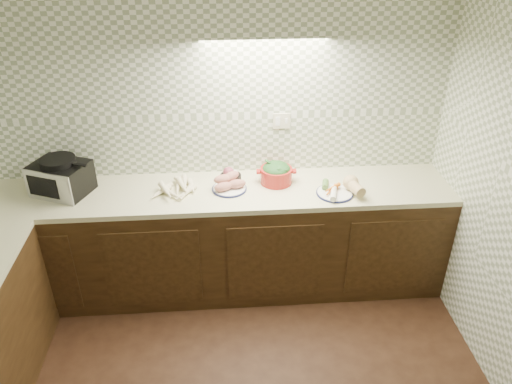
{
  "coord_description": "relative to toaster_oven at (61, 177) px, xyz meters",
  "views": [
    {
      "loc": [
        0.09,
        -1.71,
        2.77
      ],
      "look_at": [
        0.31,
        1.25,
        1.02
      ],
      "focal_mm": 35.0,
      "sensor_mm": 36.0,
      "label": 1
    }
  ],
  "objects": [
    {
      "name": "room",
      "position": [
        1.09,
        -1.56,
        0.6
      ],
      "size": [
        3.6,
        3.6,
        2.6
      ],
      "color": "black",
      "rests_on": "ground"
    },
    {
      "name": "counter",
      "position": [
        0.4,
        -0.88,
        -0.58
      ],
      "size": [
        3.6,
        3.6,
        0.9
      ],
      "color": "black",
      "rests_on": "ground"
    },
    {
      "name": "toaster_oven",
      "position": [
        0.0,
        0.0,
        0.0
      ],
      "size": [
        0.47,
        0.43,
        0.27
      ],
      "rotation": [
        0.0,
        0.0,
        -0.4
      ],
      "color": "black",
      "rests_on": "counter"
    },
    {
      "name": "parsnip_pile",
      "position": [
        0.83,
        -0.09,
        -0.1
      ],
      "size": [
        0.37,
        0.37,
        0.07
      ],
      "color": "#F2E9C0",
      "rests_on": "counter"
    },
    {
      "name": "sweet_potato_plate",
      "position": [
        1.22,
        -0.05,
        -0.08
      ],
      "size": [
        0.26,
        0.26,
        0.12
      ],
      "rotation": [
        0.0,
        0.0,
        0.43
      ],
      "color": "#10143F",
      "rests_on": "counter"
    },
    {
      "name": "onion_bowl",
      "position": [
        1.23,
        0.06,
        -0.08
      ],
      "size": [
        0.16,
        0.16,
        0.12
      ],
      "color": "black",
      "rests_on": "counter"
    },
    {
      "name": "dutch_oven",
      "position": [
        1.58,
        0.03,
        -0.05
      ],
      "size": [
        0.3,
        0.25,
        0.17
      ],
      "rotation": [
        0.0,
        0.0,
        -0.05
      ],
      "color": "#AA1E19",
      "rests_on": "counter"
    },
    {
      "name": "veg_plate",
      "position": [
        2.05,
        -0.16,
        -0.08
      ],
      "size": [
        0.33,
        0.31,
        0.13
      ],
      "rotation": [
        0.0,
        0.0,
        0.13
      ],
      "color": "#10143F",
      "rests_on": "counter"
    }
  ]
}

